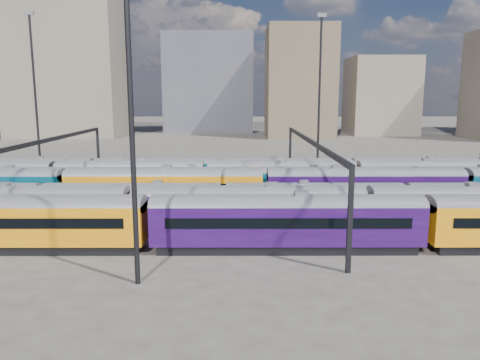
{
  "coord_description": "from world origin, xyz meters",
  "views": [
    {
      "loc": [
        2.0,
        -52.6,
        12.75
      ],
      "look_at": [
        2.12,
        1.84,
        3.0
      ],
      "focal_mm": 35.0,
      "sensor_mm": 36.0,
      "label": 1
    }
  ],
  "objects_px": {
    "rake_0": "(287,216)",
    "rake_2": "(314,197)",
    "rake_1": "(130,204)",
    "mast_2": "(130,77)"
  },
  "relations": [
    {
      "from": "rake_0",
      "to": "rake_2",
      "type": "xyz_separation_m",
      "value": [
        3.9,
        10.0,
        -0.54
      ]
    },
    {
      "from": "rake_2",
      "to": "rake_1",
      "type": "bearing_deg",
      "value": -164.47
    },
    {
      "from": "rake_2",
      "to": "mast_2",
      "type": "height_order",
      "value": "mast_2"
    },
    {
      "from": "mast_2",
      "to": "rake_1",
      "type": "bearing_deg",
      "value": 104.69
    },
    {
      "from": "rake_0",
      "to": "mast_2",
      "type": "distance_m",
      "value": 17.03
    },
    {
      "from": "mast_2",
      "to": "rake_2",
      "type": "bearing_deg",
      "value": 48.86
    },
    {
      "from": "rake_0",
      "to": "rake_2",
      "type": "bearing_deg",
      "value": 68.69
    },
    {
      "from": "rake_0",
      "to": "rake_2",
      "type": "height_order",
      "value": "rake_0"
    },
    {
      "from": "rake_0",
      "to": "rake_1",
      "type": "relative_size",
      "value": 1.22
    },
    {
      "from": "rake_1",
      "to": "mast_2",
      "type": "bearing_deg",
      "value": -75.31
    }
  ]
}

